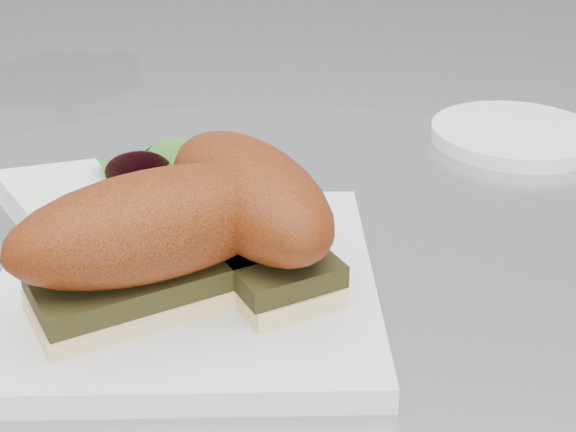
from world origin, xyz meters
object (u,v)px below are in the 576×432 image
(sandwich_left, at_px, (158,237))
(saucer, at_px, (515,134))
(sandwich_right, at_px, (249,206))
(plate, at_px, (187,283))

(sandwich_left, xyz_separation_m, saucer, (0.29, 0.30, -0.05))
(sandwich_right, bearing_deg, saucer, 109.18)
(sandwich_right, bearing_deg, plate, -104.13)
(sandwich_left, relative_size, sandwich_right, 1.05)
(plate, height_order, sandwich_left, sandwich_left)
(plate, relative_size, saucer, 1.52)
(sandwich_left, relative_size, saucer, 1.23)
(plate, relative_size, sandwich_left, 1.23)
(plate, height_order, sandwich_right, sandwich_right)
(sandwich_right, distance_m, saucer, 0.35)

